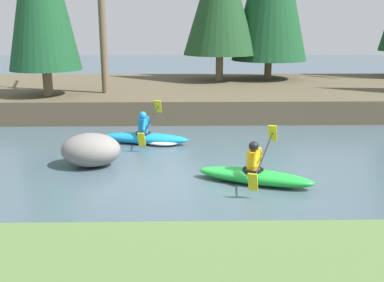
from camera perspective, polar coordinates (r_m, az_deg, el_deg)
The scene contains 6 objects.
ground_plane at distance 10.69m, azimuth 0.52°, elevation -4.83°, with size 90.00×90.00×0.00m, color #425660.
riverbank_far at distance 20.78m, azimuth -0.33°, elevation 5.95°, with size 44.00×9.42×0.87m.
bare_tree_upstream at distance 18.49m, azimuth -11.27°, elevation 16.29°, with size 3.87×3.83×7.05m.
kayaker_lead at distance 10.40m, azimuth 8.12°, elevation -4.25°, with size 2.72×1.98×1.20m.
kayaker_middle at distance 13.79m, azimuth -5.52°, elevation 0.44°, with size 2.79×2.06×1.20m.
boulder_midstream at distance 11.82m, azimuth -12.72°, elevation -1.11°, with size 1.52×1.19×0.86m.
Camera 1 is at (-0.31, -10.08, 3.55)m, focal length 42.00 mm.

